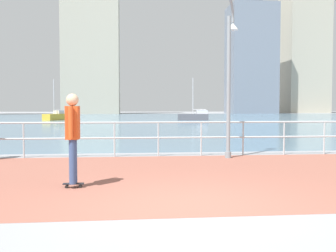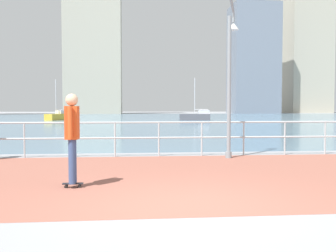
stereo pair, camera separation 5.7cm
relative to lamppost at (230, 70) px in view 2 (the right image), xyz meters
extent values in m
plane|color=gray|center=(-2.22, 34.20, -2.75)|extent=(220.00, 220.00, 0.00)
cube|color=#935647|center=(-2.22, -2.99, -2.75)|extent=(28.00, 6.87, 0.01)
cube|color=slate|center=(-2.22, 45.45, -2.75)|extent=(180.00, 88.00, 0.00)
cylinder|color=#B2BCC1|center=(-6.42, 0.45, -2.20)|extent=(0.05, 0.05, 1.10)
cylinder|color=#B2BCC1|center=(-5.02, 0.45, -2.20)|extent=(0.05, 0.05, 1.10)
cylinder|color=#B2BCC1|center=(-3.62, 0.45, -2.20)|extent=(0.05, 0.05, 1.10)
cylinder|color=#B2BCC1|center=(-2.22, 0.45, -2.20)|extent=(0.05, 0.05, 1.10)
cylinder|color=#B2BCC1|center=(-0.82, 0.45, -2.20)|extent=(0.05, 0.05, 1.10)
cylinder|color=#B2BCC1|center=(0.58, 0.45, -2.20)|extent=(0.05, 0.05, 1.10)
cylinder|color=#B2BCC1|center=(1.98, 0.45, -2.20)|extent=(0.05, 0.05, 1.10)
cylinder|color=#B2BCC1|center=(3.38, 0.45, -2.20)|extent=(0.05, 0.05, 1.10)
cylinder|color=#B2BCC1|center=(-2.22, 0.45, -1.65)|extent=(25.20, 0.06, 0.06)
cylinder|color=#B2BCC1|center=(-2.22, 0.45, -2.15)|extent=(25.20, 0.06, 0.06)
cylinder|color=gray|center=(-0.08, -0.15, -2.65)|extent=(0.19, 0.19, 0.20)
cylinder|color=gray|center=(-0.08, -0.15, -0.56)|extent=(0.12, 0.12, 4.38)
cylinder|color=gray|center=(0.03, 0.05, 2.12)|extent=(0.16, 0.21, 0.15)
cylinder|color=gray|center=(0.09, 0.17, 2.04)|extent=(0.16, 0.20, 0.18)
cylinder|color=gray|center=(0.13, 0.26, 1.92)|extent=(0.15, 0.18, 0.19)
cylinder|color=gray|center=(0.16, 0.31, 1.78)|extent=(0.13, 0.15, 0.19)
cylinder|color=gray|center=(0.17, 0.33, 1.62)|extent=(0.11, 0.12, 0.17)
cone|color=silver|center=(0.17, 0.33, 1.42)|extent=(0.36, 0.36, 0.22)
cylinder|color=black|center=(-4.10, -4.14, -2.72)|extent=(0.06, 0.03, 0.06)
cylinder|color=black|center=(-4.10, -4.22, -2.72)|extent=(0.06, 0.03, 0.06)
cylinder|color=black|center=(-4.36, -4.14, -2.72)|extent=(0.06, 0.03, 0.06)
cylinder|color=black|center=(-4.36, -4.21, -2.72)|extent=(0.06, 0.03, 0.06)
cube|color=black|center=(-4.23, -4.18, -2.67)|extent=(0.40, 0.11, 0.02)
cylinder|color=#384C7A|center=(-4.23, -4.10, -2.23)|extent=(0.13, 0.13, 0.87)
cylinder|color=#384C7A|center=(-4.23, -4.26, -2.23)|extent=(0.13, 0.13, 0.87)
cube|color=#D84C1E|center=(-4.23, -4.18, -1.47)|extent=(0.24, 0.34, 0.64)
cylinder|color=#D84C1E|center=(-4.23, -3.95, -1.46)|extent=(0.09, 0.09, 0.61)
cylinder|color=#D84C1E|center=(-4.23, -4.41, -1.46)|extent=(0.09, 0.09, 0.61)
sphere|color=#DBAD89|center=(-4.23, -4.18, -1.03)|extent=(0.24, 0.24, 0.24)
cube|color=gold|center=(-12.78, 37.86, -2.35)|extent=(2.36, 3.87, 0.79)
cube|color=silver|center=(-12.39, 38.91, -1.74)|extent=(1.21, 1.53, 0.44)
cylinder|color=silver|center=(-12.78, 37.86, 0.24)|extent=(0.09, 0.09, 4.40)
cylinder|color=silver|center=(-12.50, 38.63, -1.43)|extent=(0.64, 1.59, 0.07)
cube|color=#595960|center=(4.73, 35.27, -2.35)|extent=(3.87, 1.50, 0.81)
cube|color=silver|center=(5.86, 35.18, -1.71)|extent=(1.43, 0.94, 0.45)
cylinder|color=silver|center=(4.73, 35.27, 0.31)|extent=(0.09, 0.09, 4.50)
cylinder|color=silver|center=(5.56, 35.20, -1.40)|extent=(1.70, 0.22, 0.07)
cube|color=#B2AD99|center=(49.86, 100.12, 19.74)|extent=(12.51, 10.80, 44.97)
cube|color=#B2AD99|center=(-13.11, 90.16, 17.70)|extent=(14.42, 11.36, 40.90)
cube|color=slate|center=(30.42, 91.52, 12.13)|extent=(12.47, 10.65, 29.76)
cube|color=#4E5560|center=(30.42, 91.52, 28.01)|extent=(4.99, 4.26, 2.00)
camera|label=1|loc=(-3.12, -11.67, -1.19)|focal=40.52mm
camera|label=2|loc=(-3.06, -11.68, -1.19)|focal=40.52mm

